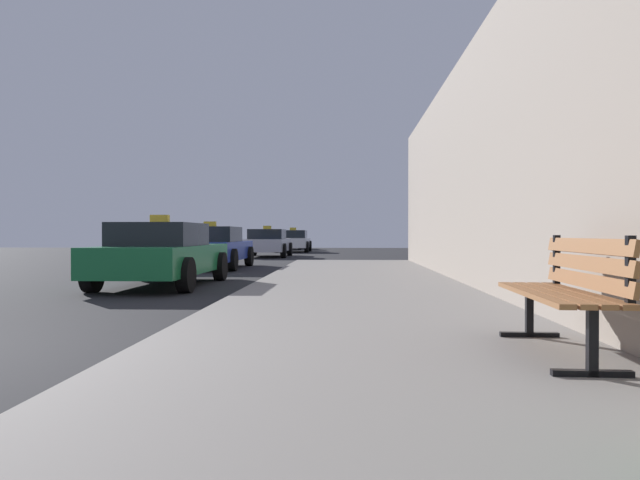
{
  "coord_description": "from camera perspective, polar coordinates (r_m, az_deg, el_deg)",
  "views": [
    {
      "loc": [
        3.73,
        -4.23,
        1.05
      ],
      "look_at": [
        3.4,
        2.86,
        0.98
      ],
      "focal_mm": 32.71,
      "sensor_mm": 36.0,
      "label": 1
    }
  ],
  "objects": [
    {
      "name": "sidewalk",
      "position": [
        4.35,
        6.29,
        -12.36
      ],
      "size": [
        4.0,
        32.0,
        0.15
      ],
      "primitive_type": "cube",
      "color": "gray",
      "rests_on": "ground_plane"
    },
    {
      "name": "car_black",
      "position": [
        40.33,
        -3.11,
        0.01
      ],
      "size": [
        2.01,
        4.47,
        1.27
      ],
      "color": "black",
      "rests_on": "ground_plane"
    },
    {
      "name": "car_green",
      "position": [
        12.16,
        -15.15,
        -1.33
      ],
      "size": [
        1.93,
        4.39,
        1.43
      ],
      "color": "#196638",
      "rests_on": "ground_plane"
    },
    {
      "name": "bench",
      "position": [
        4.76,
        23.13,
        -4.13
      ],
      "size": [
        0.55,
        1.67,
        0.89
      ],
      "rotation": [
        0.0,
        0.0,
        -0.03
      ],
      "color": "brown",
      "rests_on": "sidewalk"
    },
    {
      "name": "car_silver",
      "position": [
        26.93,
        -5.14,
        -0.27
      ],
      "size": [
        1.96,
        4.32,
        1.43
      ],
      "color": "#B7B7BF",
      "rests_on": "ground_plane"
    },
    {
      "name": "car_white",
      "position": [
        34.17,
        -2.64,
        -0.09
      ],
      "size": [
        1.97,
        4.16,
        1.43
      ],
      "color": "white",
      "rests_on": "ground_plane"
    },
    {
      "name": "car_blue",
      "position": [
        18.08,
        -10.59,
        -0.69
      ],
      "size": [
        2.06,
        4.32,
        1.43
      ],
      "color": "#233899",
      "rests_on": "ground_plane"
    }
  ]
}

